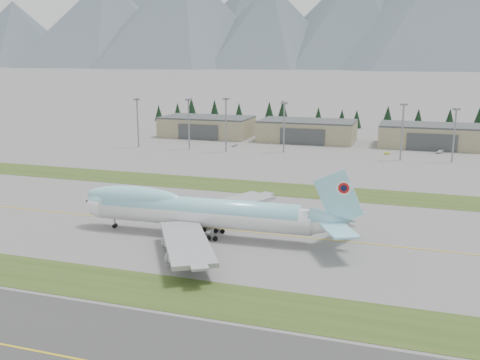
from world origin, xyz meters
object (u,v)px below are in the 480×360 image
(boeing_747_freighter, at_px, (200,211))
(service_vehicle_a, at_px, (234,146))
(hangar_left, at_px, (207,127))
(service_vehicle_c, at_px, (440,153))
(hangar_right, at_px, (431,136))
(hangar_center, at_px, (307,131))
(service_vehicle_b, at_px, (387,154))

(boeing_747_freighter, height_order, service_vehicle_a, boeing_747_freighter)
(boeing_747_freighter, distance_m, hangar_left, 166.81)
(service_vehicle_a, height_order, service_vehicle_c, service_vehicle_a)
(service_vehicle_a, bearing_deg, hangar_right, 26.48)
(hangar_left, relative_size, service_vehicle_c, 10.52)
(hangar_center, height_order, service_vehicle_c, hangar_center)
(service_vehicle_c, bearing_deg, service_vehicle_a, -147.33)
(hangar_center, bearing_deg, hangar_right, 0.00)
(hangar_left, xyz_separation_m, service_vehicle_c, (118.62, -17.40, -5.39))
(hangar_center, distance_m, service_vehicle_a, 40.97)
(boeing_747_freighter, relative_size, hangar_right, 1.44)
(hangar_left, bearing_deg, service_vehicle_b, -15.96)
(hangar_center, xyz_separation_m, hangar_right, (60.00, 0.00, 0.00))
(service_vehicle_b, bearing_deg, hangar_center, 45.04)
(hangar_center, bearing_deg, hangar_left, 180.00)
(hangar_left, bearing_deg, hangar_right, 0.00)
(service_vehicle_a, bearing_deg, boeing_747_freighter, -65.34)
(boeing_747_freighter, relative_size, service_vehicle_c, 15.11)
(boeing_747_freighter, height_order, hangar_center, boeing_747_freighter)
(hangar_right, height_order, service_vehicle_a, hangar_right)
(boeing_747_freighter, xyz_separation_m, hangar_center, (-3.72, 156.13, -0.63))
(boeing_747_freighter, xyz_separation_m, service_vehicle_b, (37.62, 128.58, -6.02))
(hangar_center, height_order, hangar_right, same)
(service_vehicle_c, bearing_deg, service_vehicle_b, -128.64)
(hangar_left, bearing_deg, boeing_747_freighter, -69.39)
(hangar_center, relative_size, service_vehicle_a, 12.00)
(hangar_center, relative_size, service_vehicle_c, 10.52)
(hangar_left, xyz_separation_m, hangar_center, (55.00, 0.00, 0.00))
(hangar_center, height_order, service_vehicle_b, hangar_center)
(hangar_left, distance_m, hangar_right, 115.00)
(service_vehicle_a, relative_size, service_vehicle_c, 0.88)
(hangar_right, bearing_deg, service_vehicle_b, -124.11)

